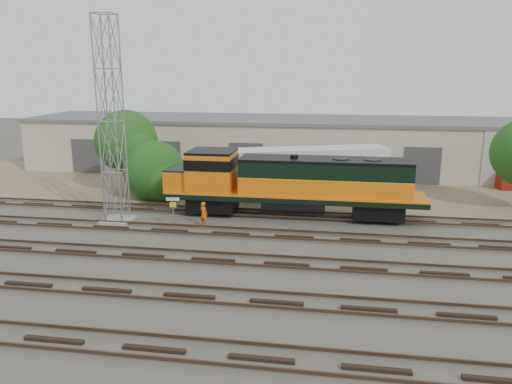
# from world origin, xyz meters

# --- Properties ---
(ground) EXTENTS (140.00, 140.00, 0.00)m
(ground) POSITION_xyz_m (0.00, 0.00, 0.00)
(ground) COLOR #47423A
(ground) RESTS_ON ground
(dirt_strip) EXTENTS (80.00, 16.00, 0.02)m
(dirt_strip) POSITION_xyz_m (0.00, 15.00, 0.01)
(dirt_strip) COLOR #726047
(dirt_strip) RESTS_ON ground
(tracks) EXTENTS (80.00, 20.40, 0.28)m
(tracks) POSITION_xyz_m (0.00, -3.00, 0.08)
(tracks) COLOR black
(tracks) RESTS_ON ground
(warehouse) EXTENTS (58.40, 10.40, 5.30)m
(warehouse) POSITION_xyz_m (0.04, 22.98, 2.65)
(warehouse) COLOR #BFB39F
(warehouse) RESTS_ON ground
(locomotive) EXTENTS (17.97, 3.15, 4.32)m
(locomotive) POSITION_xyz_m (-0.78, 6.00, 2.47)
(locomotive) COLOR black
(locomotive) RESTS_ON tracks
(signal_tower) EXTENTS (1.99, 1.99, 13.46)m
(signal_tower) POSITION_xyz_m (-12.15, 2.97, 6.58)
(signal_tower) COLOR gray
(signal_tower) RESTS_ON ground
(sign_post) EXTENTS (0.84, 0.19, 2.06)m
(sign_post) POSITION_xyz_m (-8.00, 2.35, 1.44)
(sign_post) COLOR gray
(sign_post) RESTS_ON ground
(worker) EXTENTS (0.72, 0.65, 1.64)m
(worker) POSITION_xyz_m (-6.12, 3.01, 0.82)
(worker) COLOR #E35A0C
(worker) RESTS_ON ground
(semi_trailer) EXTENTS (13.18, 6.78, 4.01)m
(semi_trailer) POSITION_xyz_m (0.37, 11.87, 2.53)
(semi_trailer) COLOR silver
(semi_trailer) RESTS_ON ground
(dumpster_red) EXTENTS (1.63, 1.54, 1.40)m
(dumpster_red) POSITION_xyz_m (17.06, 17.30, 0.70)
(dumpster_red) COLOR maroon
(dumpster_red) RESTS_ON ground
(tree_west) EXTENTS (5.50, 5.24, 6.86)m
(tree_west) POSITION_xyz_m (-14.79, 11.48, 4.10)
(tree_west) COLOR #382619
(tree_west) RESTS_ON ground
(tree_mid) EXTENTS (5.19, 4.94, 4.94)m
(tree_mid) POSITION_xyz_m (-11.71, 9.50, 2.05)
(tree_mid) COLOR #382619
(tree_mid) RESTS_ON ground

